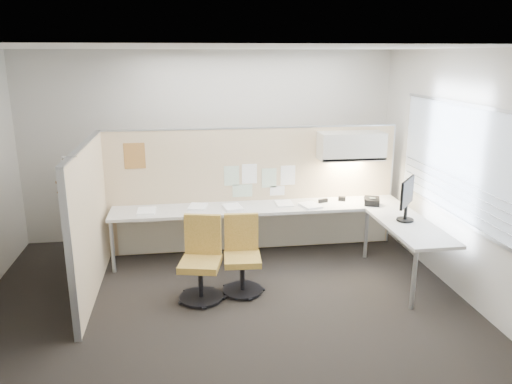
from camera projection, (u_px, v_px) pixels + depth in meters
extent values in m
cube|color=black|center=(225.00, 302.00, 5.71)|extent=(5.50, 4.50, 0.01)
cube|color=white|center=(220.00, 47.00, 4.95)|extent=(5.50, 4.50, 0.01)
cube|color=beige|center=(210.00, 146.00, 7.47)|extent=(5.50, 0.02, 2.80)
cube|color=beige|center=(251.00, 272.00, 3.18)|extent=(5.50, 0.02, 2.80)
cube|color=beige|center=(462.00, 175.00, 5.71)|extent=(0.02, 4.50, 2.80)
cube|color=#949FAC|center=(461.00, 162.00, 5.67)|extent=(0.01, 2.80, 1.30)
cube|color=beige|center=(253.00, 190.00, 7.07)|extent=(4.10, 0.06, 1.75)
cube|color=beige|center=(90.00, 222.00, 5.74)|extent=(0.06, 2.20, 1.75)
cube|color=beige|center=(260.00, 208.00, 6.81)|extent=(4.00, 0.60, 0.04)
cube|color=beige|center=(411.00, 227.00, 6.06)|extent=(0.60, 1.47, 0.04)
cube|color=beige|center=(257.00, 226.00, 7.16)|extent=(3.90, 0.02, 0.64)
cylinder|color=#A5A8AA|center=(112.00, 247.00, 6.39)|extent=(0.05, 0.05, 0.69)
cylinder|color=#A5A8AA|center=(414.00, 280.00, 5.47)|extent=(0.05, 0.05, 0.69)
cylinder|color=#A5A8AA|center=(366.00, 234.00, 6.87)|extent=(0.05, 0.05, 0.69)
cube|color=beige|center=(351.00, 146.00, 6.89)|extent=(0.90, 0.36, 0.38)
cube|color=#FFEABF|center=(350.00, 161.00, 6.95)|extent=(0.60, 0.06, 0.02)
cube|color=#8CBF8C|center=(232.00, 176.00, 6.94)|extent=(0.21, 0.00, 0.28)
cube|color=white|center=(249.00, 174.00, 6.97)|extent=(0.21, 0.00, 0.28)
cube|color=#8CBF8C|center=(269.00, 178.00, 7.02)|extent=(0.21, 0.00, 0.28)
cube|color=white|center=(288.00, 175.00, 7.05)|extent=(0.21, 0.00, 0.28)
cube|color=#8CBF8C|center=(242.00, 191.00, 7.02)|extent=(0.28, 0.00, 0.18)
cube|color=white|center=(277.00, 191.00, 7.09)|extent=(0.21, 0.00, 0.14)
cube|color=orange|center=(135.00, 156.00, 6.67)|extent=(0.28, 0.00, 0.35)
cylinder|color=black|center=(201.00, 297.00, 5.75)|extent=(0.50, 0.50, 0.03)
cylinder|color=black|center=(201.00, 282.00, 5.70)|extent=(0.06, 0.06, 0.39)
cube|color=gold|center=(200.00, 264.00, 5.64)|extent=(0.53, 0.53, 0.08)
cube|color=gold|center=(203.00, 234.00, 5.77)|extent=(0.43, 0.15, 0.48)
cylinder|color=black|center=(243.00, 290.00, 5.93)|extent=(0.48, 0.48, 0.03)
cylinder|color=black|center=(242.00, 276.00, 5.88)|extent=(0.06, 0.06, 0.37)
cube|color=gold|center=(242.00, 259.00, 5.82)|extent=(0.45, 0.45, 0.07)
cube|color=gold|center=(241.00, 232.00, 5.95)|extent=(0.41, 0.08, 0.46)
cylinder|color=black|center=(405.00, 220.00, 6.21)|extent=(0.21, 0.21, 0.02)
cylinder|color=black|center=(406.00, 213.00, 6.18)|extent=(0.04, 0.04, 0.19)
cube|color=black|center=(407.00, 192.00, 6.11)|extent=(0.35, 0.42, 0.34)
cube|color=black|center=(407.00, 192.00, 6.11)|extent=(0.30, 0.36, 0.30)
cube|color=black|center=(372.00, 201.00, 6.85)|extent=(0.25, 0.25, 0.12)
cylinder|color=black|center=(365.00, 199.00, 6.85)|extent=(0.09, 0.17, 0.04)
cube|color=black|center=(323.00, 201.00, 6.97)|extent=(0.15, 0.09, 0.05)
cube|color=black|center=(342.00, 199.00, 7.05)|extent=(0.12, 0.10, 0.06)
cube|color=silver|center=(69.00, 157.00, 4.85)|extent=(0.14, 0.02, 0.02)
cylinder|color=silver|center=(63.00, 165.00, 4.86)|extent=(0.02, 0.02, 0.14)
cube|color=#AD7F4C|center=(64.00, 178.00, 4.89)|extent=(0.02, 0.42, 0.12)
cube|color=#AD7F4C|center=(62.00, 182.00, 4.93)|extent=(0.02, 0.42, 0.12)
cube|color=#92959C|center=(68.00, 238.00, 5.01)|extent=(0.01, 0.07, 1.06)
cube|color=white|center=(146.00, 211.00, 6.56)|extent=(0.24, 0.31, 0.03)
cube|color=white|center=(198.00, 206.00, 6.76)|extent=(0.29, 0.34, 0.02)
cube|color=white|center=(233.00, 208.00, 6.68)|extent=(0.28, 0.33, 0.04)
cube|color=white|center=(284.00, 204.00, 6.90)|extent=(0.23, 0.30, 0.02)
cube|color=white|center=(310.00, 206.00, 6.79)|extent=(0.30, 0.35, 0.03)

